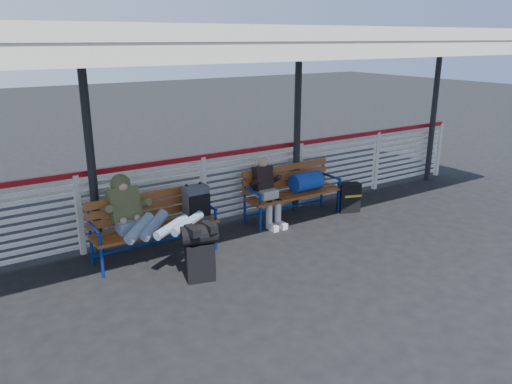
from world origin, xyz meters
TOP-DOWN VIEW (x-y plane):
  - ground at (0.00, 0.00)m, footprint 60.00×60.00m
  - fence at (0.00, 1.90)m, footprint 12.08×0.08m
  - canopy at (-0.00, 0.87)m, footprint 12.60×3.60m
  - luggage_stack at (-0.94, 0.22)m, footprint 0.51×0.37m
  - bench_left at (-0.90, 1.25)m, footprint 1.80×0.56m
  - bench_right at (1.62, 1.45)m, footprint 1.80×0.56m
  - traveler_man at (-1.28, 0.91)m, footprint 0.94×1.64m
  - companion_person at (0.95, 1.44)m, footprint 0.32×0.66m
  - suitcase_side at (2.55, 1.14)m, footprint 0.43×0.34m

SIDE VIEW (x-z plane):
  - ground at x=0.00m, z-range 0.00..0.00m
  - suitcase_side at x=2.55m, z-range 0.00..0.53m
  - luggage_stack at x=-0.94m, z-range 0.03..0.80m
  - bench_right at x=1.62m, z-range 0.13..1.05m
  - companion_person at x=0.95m, z-range 0.02..1.17m
  - bench_left at x=-0.90m, z-range 0.13..1.09m
  - fence at x=0.00m, z-range 0.04..1.28m
  - traveler_man at x=-1.28m, z-range 0.30..1.07m
  - canopy at x=0.00m, z-range 1.46..4.62m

